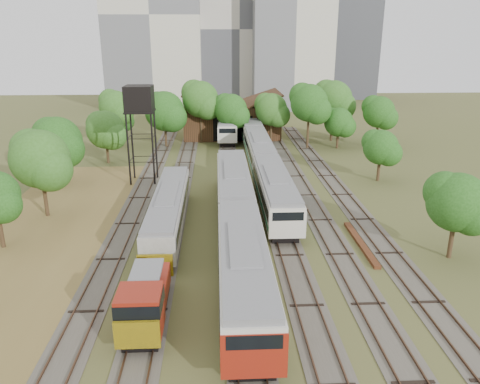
{
  "coord_description": "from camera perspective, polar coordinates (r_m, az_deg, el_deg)",
  "views": [
    {
      "loc": [
        -3.6,
        -22.73,
        16.49
      ],
      "look_at": [
        -1.5,
        19.11,
        2.5
      ],
      "focal_mm": 35.0,
      "sensor_mm": 36.0,
      "label": 1
    }
  ],
  "objects": [
    {
      "name": "ground",
      "position": [
        28.31,
        5.21,
        -17.25
      ],
      "size": [
        240.0,
        240.0,
        0.0
      ],
      "primitive_type": "plane",
      "color": "#475123",
      "rests_on": "ground"
    },
    {
      "name": "dry_grass_patch",
      "position": [
        37.72,
        -25.32,
        -9.35
      ],
      "size": [
        14.0,
        60.0,
        0.04
      ],
      "primitive_type": "cube",
      "color": "brown",
      "rests_on": "ground"
    },
    {
      "name": "tracks",
      "position": [
        50.57,
        0.61,
        -0.52
      ],
      "size": [
        24.6,
        80.0,
        0.19
      ],
      "color": "#4C473D",
      "rests_on": "ground"
    },
    {
      "name": "railcar_red_set",
      "position": [
        38.46,
        -0.28,
        -3.48
      ],
      "size": [
        3.23,
        34.57,
        4.0
      ],
      "color": "black",
      "rests_on": "ground"
    },
    {
      "name": "railcar_green_set",
      "position": [
        62.62,
        2.35,
        5.07
      ],
      "size": [
        3.05,
        52.08,
        3.78
      ],
      "color": "black",
      "rests_on": "ground"
    },
    {
      "name": "railcar_rear",
      "position": [
        80.01,
        -1.69,
        8.02
      ],
      "size": [
        3.04,
        16.08,
        3.77
      ],
      "color": "black",
      "rests_on": "ground"
    },
    {
      "name": "shunter_locomotive",
      "position": [
        29.02,
        -11.46,
        -12.95
      ],
      "size": [
        2.49,
        8.1,
        3.26
      ],
      "color": "black",
      "rests_on": "ground"
    },
    {
      "name": "old_grey_coach",
      "position": [
        42.18,
        -8.68,
        -2.09
      ],
      "size": [
        2.72,
        18.0,
        3.35
      ],
      "color": "black",
      "rests_on": "ground"
    },
    {
      "name": "water_tower",
      "position": [
        55.13,
        -12.18,
        10.75
      ],
      "size": [
        3.25,
        3.25,
        11.23
      ],
      "color": "black",
      "rests_on": "ground"
    },
    {
      "name": "rail_pile_far",
      "position": [
        40.32,
        14.5,
        -6.09
      ],
      "size": [
        0.54,
        8.67,
        0.28
      ],
      "primitive_type": "cube",
      "color": "#5A3019",
      "rests_on": "ground"
    },
    {
      "name": "maintenance_shed",
      "position": [
        81.88,
        -1.02,
        8.92
      ],
      "size": [
        16.45,
        11.55,
        7.58
      ],
      "color": "#352213",
      "rests_on": "ground"
    },
    {
      "name": "tree_band_left",
      "position": [
        48.23,
        -22.7,
        3.57
      ],
      "size": [
        8.55,
        66.21,
        8.67
      ],
      "color": "#382616",
      "rests_on": "ground"
    },
    {
      "name": "tree_band_far",
      "position": [
        73.94,
        1.18,
        10.47
      ],
      "size": [
        44.71,
        11.07,
        9.87
      ],
      "color": "#382616",
      "rests_on": "ground"
    },
    {
      "name": "tree_band_right",
      "position": [
        55.73,
        16.72,
        4.99
      ],
      "size": [
        5.51,
        42.26,
        6.86
      ],
      "color": "#382616",
      "rests_on": "ground"
    },
    {
      "name": "tower_left",
      "position": [
        118.69,
        -10.5,
        20.36
      ],
      "size": [
        22.0,
        16.0,
        42.0
      ],
      "primitive_type": "cube",
      "color": "beige",
      "rests_on": "ground"
    },
    {
      "name": "tower_centre",
      "position": [
        122.87,
        -0.27,
        19.17
      ],
      "size": [
        20.0,
        18.0,
        36.0
      ],
      "primitive_type": "cube",
      "color": "#BAB2A8",
      "rests_on": "ground"
    },
    {
      "name": "tower_right",
      "position": [
        116.31,
        6.3,
        22.07
      ],
      "size": [
        18.0,
        16.0,
        48.0
      ],
      "primitive_type": "cube",
      "color": "beige",
      "rests_on": "ground"
    },
    {
      "name": "tower_far_right",
      "position": [
        137.97,
        13.55,
        16.95
      ],
      "size": [
        12.0,
        12.0,
        28.0
      ],
      "primitive_type": "cube",
      "color": "#3E4046",
      "rests_on": "ground"
    }
  ]
}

